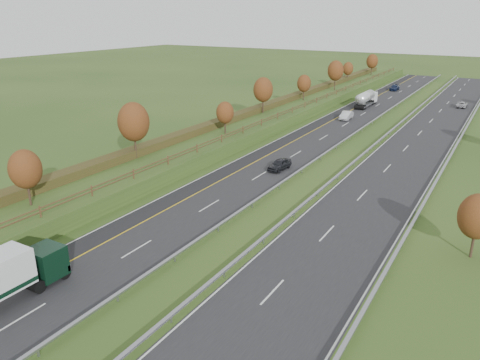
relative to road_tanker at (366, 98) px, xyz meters
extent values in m
plane|color=#2E4719|center=(8.88, -37.18, -1.86)|extent=(400.00, 400.00, 0.00)
cube|color=black|center=(0.88, -32.18, -1.84)|extent=(10.50, 200.00, 0.04)
cube|color=black|center=(17.38, -32.18, -1.84)|extent=(10.50, 200.00, 0.04)
cube|color=black|center=(-2.87, -32.18, -1.84)|extent=(3.00, 200.00, 0.04)
cube|color=silver|center=(-4.17, -32.18, -1.81)|extent=(0.15, 200.00, 0.01)
cube|color=gold|center=(-1.37, -32.18, -1.81)|extent=(0.15, 200.00, 0.01)
cube|color=silver|center=(5.93, -32.18, -1.81)|extent=(0.15, 200.00, 0.01)
cube|color=silver|center=(12.33, -32.18, -1.81)|extent=(0.15, 200.00, 0.01)
cube|color=silver|center=(22.43, -32.18, -1.81)|extent=(0.15, 200.00, 0.01)
cube|color=silver|center=(2.13, -93.18, -1.81)|extent=(0.15, 4.00, 0.01)
cube|color=silver|center=(2.13, -81.18, -1.81)|extent=(0.15, 4.00, 0.01)
cube|color=silver|center=(16.13, -81.18, -1.81)|extent=(0.15, 4.00, 0.01)
cube|color=silver|center=(2.13, -69.18, -1.81)|extent=(0.15, 4.00, 0.01)
cube|color=silver|center=(16.13, -69.18, -1.81)|extent=(0.15, 4.00, 0.01)
cube|color=silver|center=(2.13, -57.18, -1.81)|extent=(0.15, 4.00, 0.01)
cube|color=silver|center=(16.13, -57.18, -1.81)|extent=(0.15, 4.00, 0.01)
cube|color=silver|center=(2.13, -45.18, -1.81)|extent=(0.15, 4.00, 0.01)
cube|color=silver|center=(16.13, -45.18, -1.81)|extent=(0.15, 4.00, 0.01)
cube|color=silver|center=(2.13, -33.18, -1.81)|extent=(0.15, 4.00, 0.01)
cube|color=silver|center=(16.13, -33.18, -1.81)|extent=(0.15, 4.00, 0.01)
cube|color=silver|center=(2.13, -21.18, -1.81)|extent=(0.15, 4.00, 0.01)
cube|color=silver|center=(16.13, -21.18, -1.81)|extent=(0.15, 4.00, 0.01)
cube|color=silver|center=(2.13, -9.18, -1.81)|extent=(0.15, 4.00, 0.01)
cube|color=silver|center=(16.13, -9.18, -1.81)|extent=(0.15, 4.00, 0.01)
cube|color=silver|center=(2.13, 2.82, -1.81)|extent=(0.15, 4.00, 0.01)
cube|color=silver|center=(16.13, 2.82, -1.81)|extent=(0.15, 4.00, 0.01)
cube|color=silver|center=(2.13, 14.82, -1.81)|extent=(0.15, 4.00, 0.01)
cube|color=silver|center=(16.13, 14.82, -1.81)|extent=(0.15, 4.00, 0.01)
cube|color=silver|center=(2.13, 26.82, -1.81)|extent=(0.15, 4.00, 0.01)
cube|color=silver|center=(16.13, 26.82, -1.81)|extent=(0.15, 4.00, 0.01)
cube|color=silver|center=(2.13, 38.82, -1.81)|extent=(0.15, 4.00, 0.01)
cube|color=silver|center=(16.13, 38.82, -1.81)|extent=(0.15, 4.00, 0.01)
cube|color=silver|center=(2.13, 50.82, -1.81)|extent=(0.15, 4.00, 0.01)
cube|color=silver|center=(16.13, 50.82, -1.81)|extent=(0.15, 4.00, 0.01)
cube|color=silver|center=(2.13, 62.82, -1.81)|extent=(0.15, 4.00, 0.01)
cube|color=silver|center=(16.13, 62.82, -1.81)|extent=(0.15, 4.00, 0.01)
cube|color=#2E4719|center=(-12.12, -32.18, -0.86)|extent=(12.00, 200.00, 2.00)
cube|color=#343516|center=(-14.12, -32.18, 0.69)|extent=(2.20, 180.00, 1.10)
cube|color=#422B19|center=(-7.62, -32.18, 0.69)|extent=(0.08, 184.00, 0.10)
cube|color=#422B19|center=(-7.62, -32.18, 1.09)|extent=(0.08, 184.00, 0.10)
cube|color=#422B19|center=(-7.62, -83.68, 0.74)|extent=(0.12, 0.12, 1.20)
cube|color=#422B19|center=(-7.62, -77.18, 0.74)|extent=(0.12, 0.12, 1.20)
cube|color=#422B19|center=(-7.62, -70.68, 0.74)|extent=(0.12, 0.12, 1.20)
cube|color=#422B19|center=(-7.62, -64.18, 0.74)|extent=(0.12, 0.12, 1.20)
cube|color=#422B19|center=(-7.62, -57.68, 0.74)|extent=(0.12, 0.12, 1.20)
cube|color=#422B19|center=(-7.62, -51.18, 0.74)|extent=(0.12, 0.12, 1.20)
cube|color=#422B19|center=(-7.62, -44.68, 0.74)|extent=(0.12, 0.12, 1.20)
cube|color=#422B19|center=(-7.62, -38.18, 0.74)|extent=(0.12, 0.12, 1.20)
cube|color=#422B19|center=(-7.62, -31.68, 0.74)|extent=(0.12, 0.12, 1.20)
cube|color=#422B19|center=(-7.62, -25.18, 0.74)|extent=(0.12, 0.12, 1.20)
cube|color=#422B19|center=(-7.62, -18.68, 0.74)|extent=(0.12, 0.12, 1.20)
cube|color=#422B19|center=(-7.62, -12.18, 0.74)|extent=(0.12, 0.12, 1.20)
cube|color=#422B19|center=(-7.62, -5.68, 0.74)|extent=(0.12, 0.12, 1.20)
cube|color=#422B19|center=(-7.62, 0.82, 0.74)|extent=(0.12, 0.12, 1.20)
cube|color=#422B19|center=(-7.62, 7.32, 0.74)|extent=(0.12, 0.12, 1.20)
cube|color=#422B19|center=(-7.62, 13.82, 0.74)|extent=(0.12, 0.12, 1.20)
cube|color=#422B19|center=(-7.62, 20.32, 0.74)|extent=(0.12, 0.12, 1.20)
cube|color=#422B19|center=(-7.62, 26.82, 0.74)|extent=(0.12, 0.12, 1.20)
cube|color=#422B19|center=(-7.62, 33.32, 0.74)|extent=(0.12, 0.12, 1.20)
cube|color=#422B19|center=(-7.62, 39.82, 0.74)|extent=(0.12, 0.12, 1.20)
cube|color=#422B19|center=(-7.62, 46.32, 0.74)|extent=(0.12, 0.12, 1.20)
cube|color=#422B19|center=(-7.62, 52.82, 0.74)|extent=(0.12, 0.12, 1.20)
cube|color=#422B19|center=(-7.62, 59.32, 0.74)|extent=(0.12, 0.12, 1.20)
cube|color=gray|center=(6.58, -32.18, -1.24)|extent=(0.32, 200.00, 0.18)
cube|color=gray|center=(6.58, -95.18, -1.58)|extent=(0.10, 0.14, 0.56)
cube|color=gray|center=(6.58, -88.18, -1.58)|extent=(0.10, 0.14, 0.56)
cube|color=gray|center=(6.58, -81.18, -1.58)|extent=(0.10, 0.14, 0.56)
cube|color=gray|center=(6.58, -74.18, -1.58)|extent=(0.10, 0.14, 0.56)
cube|color=gray|center=(6.58, -67.18, -1.58)|extent=(0.10, 0.14, 0.56)
cube|color=gray|center=(6.58, -60.18, -1.58)|extent=(0.10, 0.14, 0.56)
cube|color=gray|center=(6.58, -53.18, -1.58)|extent=(0.10, 0.14, 0.56)
cube|color=gray|center=(6.58, -46.18, -1.58)|extent=(0.10, 0.14, 0.56)
cube|color=gray|center=(6.58, -39.18, -1.58)|extent=(0.10, 0.14, 0.56)
cube|color=gray|center=(6.58, -32.18, -1.58)|extent=(0.10, 0.14, 0.56)
cube|color=gray|center=(6.58, -25.18, -1.58)|extent=(0.10, 0.14, 0.56)
cube|color=gray|center=(6.58, -18.18, -1.58)|extent=(0.10, 0.14, 0.56)
cube|color=gray|center=(6.58, -11.18, -1.58)|extent=(0.10, 0.14, 0.56)
cube|color=gray|center=(6.58, -4.18, -1.58)|extent=(0.10, 0.14, 0.56)
cube|color=gray|center=(6.58, 2.82, -1.58)|extent=(0.10, 0.14, 0.56)
cube|color=gray|center=(6.58, 9.82, -1.58)|extent=(0.10, 0.14, 0.56)
cube|color=gray|center=(6.58, 16.82, -1.58)|extent=(0.10, 0.14, 0.56)
cube|color=gray|center=(6.58, 23.82, -1.58)|extent=(0.10, 0.14, 0.56)
cube|color=gray|center=(6.58, 30.82, -1.58)|extent=(0.10, 0.14, 0.56)
cube|color=gray|center=(6.58, 37.82, -1.58)|extent=(0.10, 0.14, 0.56)
cube|color=gray|center=(6.58, 44.82, -1.58)|extent=(0.10, 0.14, 0.56)
cube|color=gray|center=(6.58, 51.82, -1.58)|extent=(0.10, 0.14, 0.56)
cube|color=gray|center=(6.58, 58.82, -1.58)|extent=(0.10, 0.14, 0.56)
cube|color=gray|center=(6.58, 65.82, -1.58)|extent=(0.10, 0.14, 0.56)
cube|color=gray|center=(11.68, -32.18, -1.24)|extent=(0.32, 200.00, 0.18)
cube|color=gray|center=(11.68, -88.18, -1.58)|extent=(0.10, 0.14, 0.56)
cube|color=gray|center=(11.68, -81.18, -1.58)|extent=(0.10, 0.14, 0.56)
cube|color=gray|center=(11.68, -74.18, -1.58)|extent=(0.10, 0.14, 0.56)
cube|color=gray|center=(11.68, -67.18, -1.58)|extent=(0.10, 0.14, 0.56)
cube|color=gray|center=(11.68, -60.18, -1.58)|extent=(0.10, 0.14, 0.56)
cube|color=gray|center=(11.68, -53.18, -1.58)|extent=(0.10, 0.14, 0.56)
cube|color=gray|center=(11.68, -46.18, -1.58)|extent=(0.10, 0.14, 0.56)
cube|color=gray|center=(11.68, -39.18, -1.58)|extent=(0.10, 0.14, 0.56)
cube|color=gray|center=(11.68, -32.18, -1.58)|extent=(0.10, 0.14, 0.56)
cube|color=gray|center=(11.68, -25.18, -1.58)|extent=(0.10, 0.14, 0.56)
cube|color=gray|center=(11.68, -18.18, -1.58)|extent=(0.10, 0.14, 0.56)
cube|color=gray|center=(11.68, -11.18, -1.58)|extent=(0.10, 0.14, 0.56)
cube|color=gray|center=(11.68, -4.18, -1.58)|extent=(0.10, 0.14, 0.56)
cube|color=gray|center=(11.68, 2.82, -1.58)|extent=(0.10, 0.14, 0.56)
cube|color=gray|center=(11.68, 9.82, -1.58)|extent=(0.10, 0.14, 0.56)
cube|color=gray|center=(11.68, 16.82, -1.58)|extent=(0.10, 0.14, 0.56)
cube|color=gray|center=(11.68, 23.82, -1.58)|extent=(0.10, 0.14, 0.56)
cube|color=gray|center=(11.68, 30.82, -1.58)|extent=(0.10, 0.14, 0.56)
cube|color=gray|center=(11.68, 37.82, -1.58)|extent=(0.10, 0.14, 0.56)
cube|color=gray|center=(11.68, 44.82, -1.58)|extent=(0.10, 0.14, 0.56)
cube|color=gray|center=(11.68, 51.82, -1.58)|extent=(0.10, 0.14, 0.56)
cube|color=gray|center=(11.68, 58.82, -1.58)|extent=(0.10, 0.14, 0.56)
cube|color=gray|center=(11.68, 65.82, -1.58)|extent=(0.10, 0.14, 0.56)
cube|color=gray|center=(23.18, -32.18, -1.24)|extent=(0.32, 200.00, 0.18)
cube|color=gray|center=(23.18, -74.18, -1.58)|extent=(0.10, 0.14, 0.56)
cube|color=gray|center=(23.18, -60.18, -1.58)|extent=(0.10, 0.14, 0.56)
cube|color=gray|center=(23.18, -46.18, -1.58)|extent=(0.10, 0.14, 0.56)
cube|color=gray|center=(23.18, -32.18, -1.58)|extent=(0.10, 0.14, 0.56)
cube|color=gray|center=(23.18, -18.18, -1.58)|extent=(0.10, 0.14, 0.56)
cube|color=gray|center=(23.18, -4.18, -1.58)|extent=(0.10, 0.14, 0.56)
cube|color=gray|center=(23.18, 9.82, -1.58)|extent=(0.10, 0.14, 0.56)
cylinder|color=#2D2116|center=(-11.12, -82.18, 1.35)|extent=(0.24, 0.24, 2.43)
ellipsoid|color=#4C2610|center=(-11.12, -82.18, 4.03)|extent=(3.24, 3.24, 4.05)
cylinder|color=#2D2116|center=(-13.12, -64.18, 1.71)|extent=(0.24, 0.24, 3.15)
ellipsoid|color=#4C2610|center=(-13.12, -64.18, 5.18)|extent=(4.20, 4.20, 5.25)
cylinder|color=#2D2116|center=(-10.12, -46.18, 1.22)|extent=(0.24, 0.24, 2.16)
ellipsoid|color=#4C2610|center=(-10.12, -46.18, 3.59)|extent=(2.88, 2.88, 3.60)
cylinder|color=#2D2116|center=(-12.62, -28.18, 1.58)|extent=(0.24, 0.24, 2.88)
ellipsoid|color=#4C2610|center=(-12.62, -28.18, 4.75)|extent=(3.84, 3.84, 4.80)
cylinder|color=#2D2116|center=(-11.62, -10.18, 1.31)|extent=(0.24, 0.24, 2.34)
ellipsoid|color=#4C2610|center=(-11.62, -10.18, 3.88)|extent=(3.12, 3.12, 3.90)
cylinder|color=#2D2116|center=(-10.62, 7.82, 1.67)|extent=(0.24, 0.24, 3.06)
ellipsoid|color=#4C2610|center=(-10.62, 7.82, 5.03)|extent=(4.08, 4.08, 5.10)
cylinder|color=#2D2116|center=(-13.12, 25.82, 1.26)|extent=(0.24, 0.24, 2.25)
ellipsoid|color=#4C2610|center=(-13.12, 25.82, 3.74)|extent=(3.00, 3.00, 3.75)
cylinder|color=#2D2116|center=(-11.12, 43.82, 1.49)|extent=(0.24, 0.24, 2.70)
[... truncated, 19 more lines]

